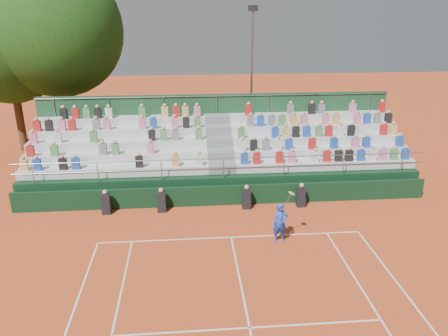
{
  "coord_description": "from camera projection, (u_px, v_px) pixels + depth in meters",
  "views": [
    {
      "loc": [
        -1.69,
        -16.02,
        9.18
      ],
      "look_at": [
        0.0,
        3.5,
        1.8
      ],
      "focal_mm": 35.0,
      "sensor_mm": 36.0,
      "label": 1
    }
  ],
  "objects": [
    {
      "name": "tree_east",
      "position": [
        57.0,
        31.0,
        26.46
      ],
      "size": [
        8.04,
        8.04,
        11.7
      ],
      "color": "#3B2915",
      "rests_on": "ground"
    },
    {
      "name": "courtside_wall",
      "position": [
        225.0,
        195.0,
        21.11
      ],
      "size": [
        20.0,
        0.15,
        1.0
      ],
      "primitive_type": "cube",
      "color": "black",
      "rests_on": "ground"
    },
    {
      "name": "tennis_player",
      "position": [
        280.0,
        223.0,
        17.71
      ],
      "size": [
        0.85,
        0.44,
        2.22
      ],
      "color": "blue",
      "rests_on": "ground"
    },
    {
      "name": "ground",
      "position": [
        231.0,
        237.0,
        18.31
      ],
      "size": [
        90.0,
        90.0,
        0.0
      ],
      "primitive_type": "plane",
      "color": "#C94A21",
      "rests_on": "ground"
    },
    {
      "name": "floodlight_mast",
      "position": [
        252.0,
        69.0,
        28.22
      ],
      "size": [
        0.6,
        0.25,
        9.12
      ],
      "color": "gray",
      "rests_on": "ground"
    },
    {
      "name": "line_officials",
      "position": [
        205.0,
        200.0,
        20.62
      ],
      "size": [
        9.63,
        0.4,
        1.19
      ],
      "color": "black",
      "rests_on": "ground"
    },
    {
      "name": "tree_west",
      "position": [
        7.0,
        45.0,
        26.83
      ],
      "size": [
        7.23,
        7.23,
        10.47
      ],
      "color": "#3B2915",
      "rests_on": "ground"
    },
    {
      "name": "grandstand",
      "position": [
        220.0,
        161.0,
        23.93
      ],
      "size": [
        20.0,
        5.2,
        4.4
      ],
      "color": "black",
      "rests_on": "ground"
    }
  ]
}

